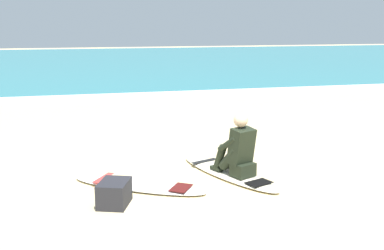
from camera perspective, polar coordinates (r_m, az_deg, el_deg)
ground_plane at (r=6.66m, az=1.15°, el=-7.77°), size 80.00×80.00×0.00m
sea at (r=28.17m, az=-10.70°, el=7.69°), size 80.00×28.00×0.10m
breaking_foam at (r=14.60m, az=-7.39°, el=3.52°), size 80.00×0.90×0.11m
surfboard_main at (r=7.22m, az=4.48°, el=-5.88°), size 1.27×2.20×0.08m
surfer_seated at (r=6.94m, az=5.68°, el=-3.21°), size 0.58×0.77×0.95m
surfboard_spare_near at (r=6.72m, az=-6.63°, el=-7.34°), size 2.00×1.58×0.08m
beach_bag at (r=6.10m, az=-9.59°, el=-8.31°), size 0.51×0.58×0.32m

